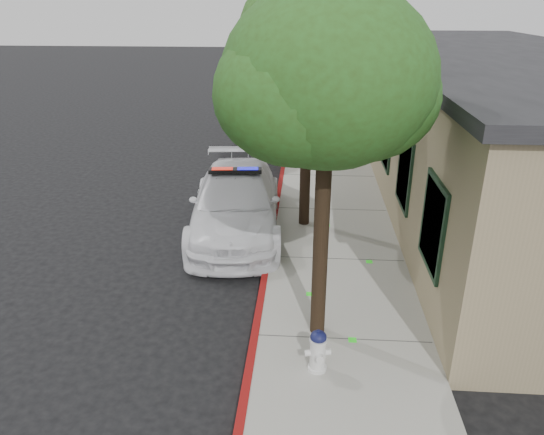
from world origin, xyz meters
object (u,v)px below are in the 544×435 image
Objects in this scene: street_tree_mid at (309,38)px; street_tree_far at (317,34)px; fire_hydrant at (318,350)px; street_tree_near at (328,86)px; police_car at (236,202)px; clapboard_building at (491,120)px.

street_tree_far is (0.30, 9.33, -0.48)m from street_tree_mid.
street_tree_near reaches higher than fire_hydrant.
street_tree_mid reaches higher than police_car.
fire_hydrant is at bearing -90.04° from street_tree_far.
clapboard_building is 8.00m from street_tree_far.
street_tree_mid is 9.35m from street_tree_far.
street_tree_mid is 1.11× the size of street_tree_far.
police_car is (-7.59, -4.31, -1.32)m from clapboard_building.
street_tree_far is at bearing 90.04° from street_tree_near.
clapboard_building is 11.40m from fire_hydrant.
fire_hydrant is at bearing -74.41° from police_car.
police_car is 0.98× the size of street_tree_near.
fire_hydrant is 7.26m from street_tree_mid.
police_car is 7.65× the size of fire_hydrant.
fire_hydrant is 15.65m from street_tree_far.
street_tree_far is (0.01, 15.17, 3.82)m from fire_hydrant.
police_car reaches higher than fire_hydrant.
street_tree_far reaches higher than clapboard_building.
street_tree_mid is (-0.31, 4.81, 0.35)m from street_tree_near.
clapboard_building is at bearing -44.03° from street_tree_far.
clapboard_building is 8.83m from police_car.
fire_hydrant is 0.13× the size of street_tree_far.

